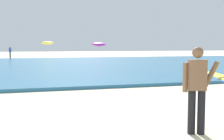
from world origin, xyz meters
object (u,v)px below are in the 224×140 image
Objects in this scene: surfer_with_board at (210,83)px; beachgoer_near_row_left at (10,52)px; beach_umbrella_2 at (47,43)px; beach_umbrella_3 at (99,44)px.

beachgoer_near_row_left is (-5.35, 36.84, -0.19)m from surfer_with_board.
beach_umbrella_2 reaches higher than surfer_with_board.
beachgoer_near_row_left is at bearing -156.92° from beach_umbrella_2.
beach_umbrella_3 is (7.07, 37.37, 0.89)m from surfer_with_board.
beach_umbrella_2 is at bearing 23.08° from beachgoer_near_row_left.
surfer_with_board is 1.12× the size of beach_umbrella_2.
surfer_with_board is 39.03m from beach_umbrella_2.
surfer_with_board is at bearing -89.64° from beach_umbrella_2.
beach_umbrella_2 reaches higher than beach_umbrella_3.
beach_umbrella_3 is at bearing 79.29° from surfer_with_board.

